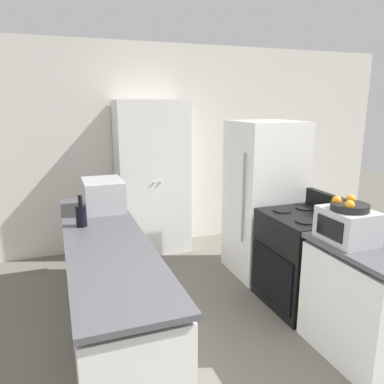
{
  "coord_description": "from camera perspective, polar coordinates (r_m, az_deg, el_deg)",
  "views": [
    {
      "loc": [
        -1.19,
        -1.41,
        1.88
      ],
      "look_at": [
        0.0,
        1.82,
        1.05
      ],
      "focal_mm": 35.0,
      "sensor_mm": 36.0,
      "label": 1
    }
  ],
  "objects": [
    {
      "name": "counter_right",
      "position": [
        3.17,
        24.82,
        -15.09
      ],
      "size": [
        0.6,
        0.81,
        0.88
      ],
      "color": "silver",
      "rests_on": "ground_plane"
    },
    {
      "name": "microwave",
      "position": [
        3.64,
        -13.35,
        -0.41
      ],
      "size": [
        0.37,
        0.47,
        0.29
      ],
      "color": "#B2B2B7",
      "rests_on": "counter_left"
    },
    {
      "name": "pantry_cabinet",
      "position": [
        4.71,
        -6.03,
        2.08
      ],
      "size": [
        0.88,
        0.48,
        1.9
      ],
      "color": "silver",
      "rests_on": "ground_plane"
    },
    {
      "name": "fruit_bowl",
      "position": [
        2.9,
        22.8,
        -1.95
      ],
      "size": [
        0.27,
        0.27,
        0.1
      ],
      "color": "black",
      "rests_on": "toaster_oven"
    },
    {
      "name": "counter_left",
      "position": [
        3.16,
        -12.74,
        -14.22
      ],
      "size": [
        0.6,
        2.56,
        0.88
      ],
      "color": "silver",
      "rests_on": "ground_plane"
    },
    {
      "name": "stove",
      "position": [
        3.7,
        16.42,
        -9.77
      ],
      "size": [
        0.66,
        0.73,
        1.04
      ],
      "color": "black",
      "rests_on": "ground_plane"
    },
    {
      "name": "toaster_oven",
      "position": [
        2.96,
        22.58,
        -4.76
      ],
      "size": [
        0.32,
        0.38,
        0.24
      ],
      "color": "#B2B2B7",
      "rests_on": "counter_right"
    },
    {
      "name": "wall_back",
      "position": [
        4.93,
        -6.17,
        6.72
      ],
      "size": [
        7.0,
        0.06,
        2.6
      ],
      "color": "silver",
      "rests_on": "ground_plane"
    },
    {
      "name": "refrigerator",
      "position": [
        4.18,
        10.86,
        -1.05
      ],
      "size": [
        0.71,
        0.7,
        1.69
      ],
      "color": "white",
      "rests_on": "ground_plane"
    },
    {
      "name": "wine_bottle",
      "position": [
        3.2,
        -16.53,
        -3.35
      ],
      "size": [
        0.09,
        0.09,
        0.27
      ],
      "color": "black",
      "rests_on": "counter_left"
    }
  ]
}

